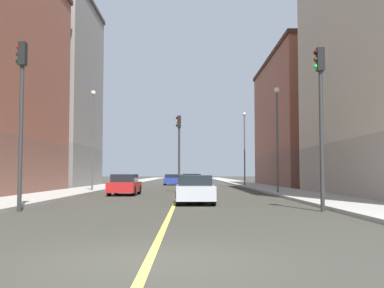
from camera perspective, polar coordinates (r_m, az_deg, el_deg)
ground_plane at (r=8.16m, az=-5.17°, el=-13.80°), size 400.00×400.00×0.00m
sidewalk_left at (r=57.47m, az=6.86°, el=-4.87°), size 3.49×168.00×0.15m
sidewalk_right at (r=57.65m, az=-8.97°, el=-4.84°), size 3.49×168.00×0.15m
lane_center_stripe at (r=57.02m, az=-1.07°, el=-4.97°), size 0.16×154.00×0.01m
building_left_mid at (r=55.22m, az=14.67°, el=2.58°), size 11.02×22.76×14.40m
building_right_midblock at (r=52.58m, az=-17.83°, el=5.93°), size 11.02×14.76×19.83m
traffic_light_left_near at (r=18.97m, az=15.19°, el=4.49°), size 0.40×0.32×6.31m
traffic_light_right_near at (r=19.38m, az=-19.83°, el=4.74°), size 0.40×0.32×6.50m
traffic_light_median_far at (r=36.28m, az=-1.58°, el=0.19°), size 0.40×0.32×5.85m
street_lamp_left_near at (r=33.20m, az=10.18°, el=1.85°), size 0.36×0.36×7.24m
street_lamp_right_near at (r=37.46m, az=-11.82°, el=1.65°), size 0.36×0.36×7.71m
street_lamp_left_far at (r=52.04m, az=6.32°, el=0.30°), size 0.36×0.36×7.93m
car_teal at (r=77.37m, az=-1.61°, el=-4.14°), size 1.94×4.36×1.24m
car_orange at (r=44.74m, az=-0.11°, el=-4.50°), size 1.80×4.09×1.40m
car_silver at (r=22.79m, az=0.34°, el=-5.50°), size 1.87×4.32×1.35m
car_white at (r=56.85m, az=0.26°, el=-4.32°), size 1.96×3.98×1.32m
car_black at (r=66.47m, az=-1.85°, el=-4.23°), size 1.87×4.44×1.26m
car_blue at (r=58.27m, az=-2.51°, el=-4.30°), size 1.84×4.33×1.32m
car_red at (r=31.81m, az=-8.09°, el=-4.89°), size 1.89×4.04×1.38m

